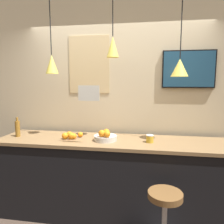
% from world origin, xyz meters
% --- Properties ---
extents(back_wall, '(8.00, 0.06, 2.90)m').
position_xyz_m(back_wall, '(0.00, 1.21, 1.45)').
color(back_wall, beige).
rests_on(back_wall, ground_plane).
extents(service_counter, '(2.90, 0.70, 1.00)m').
position_xyz_m(service_counter, '(0.00, 0.76, 0.50)').
color(service_counter, black).
rests_on(service_counter, ground_plane).
extents(bar_stool, '(0.40, 0.40, 0.68)m').
position_xyz_m(bar_stool, '(0.62, 0.14, 0.44)').
color(bar_stool, '#B7B7BC').
rests_on(bar_stool, ground_plane).
extents(fruit_bowl, '(0.28, 0.28, 0.15)m').
position_xyz_m(fruit_bowl, '(-0.07, 0.70, 1.05)').
color(fruit_bowl, beige).
rests_on(fruit_bowl, service_counter).
extents(orange_pile, '(0.24, 0.20, 0.08)m').
position_xyz_m(orange_pile, '(-0.52, 0.73, 1.04)').
color(orange_pile, orange).
rests_on(orange_pile, service_counter).
extents(juice_bottle, '(0.06, 0.06, 0.26)m').
position_xyz_m(juice_bottle, '(-1.25, 0.71, 1.11)').
color(juice_bottle, olive).
rests_on(juice_bottle, service_counter).
extents(spread_jar, '(0.09, 0.09, 0.09)m').
position_xyz_m(spread_jar, '(0.46, 0.71, 1.05)').
color(spread_jar, gold).
rests_on(spread_jar, service_counter).
extents(pendant_lamp_left, '(0.16, 0.16, 0.98)m').
position_xyz_m(pendant_lamp_left, '(-0.79, 0.81, 1.95)').
color(pendant_lamp_left, black).
extents(pendant_lamp_middle, '(0.15, 0.15, 0.79)m').
position_xyz_m(pendant_lamp_middle, '(0.00, 0.81, 2.14)').
color(pendant_lamp_middle, black).
extents(pendant_lamp_right, '(0.20, 0.20, 1.02)m').
position_xyz_m(pendant_lamp_right, '(0.79, 0.81, 1.89)').
color(pendant_lamp_right, black).
extents(mounted_tv, '(0.67, 0.04, 0.49)m').
position_xyz_m(mounted_tv, '(0.95, 1.16, 1.88)').
color(mounted_tv, black).
extents(hanging_menu_board, '(0.24, 0.01, 0.17)m').
position_xyz_m(hanging_menu_board, '(-0.22, 0.49, 1.60)').
color(hanging_menu_board, silver).
extents(wall_poster, '(0.58, 0.01, 0.80)m').
position_xyz_m(wall_poster, '(-0.40, 1.18, 1.96)').
color(wall_poster, '#DBBC84').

